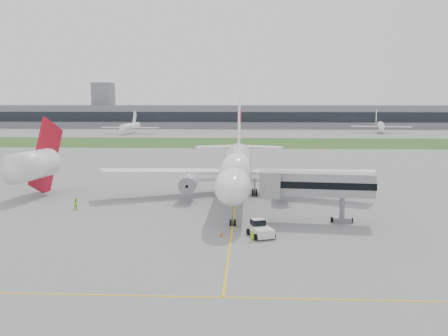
{
  "coord_description": "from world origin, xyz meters",
  "views": [
    {
      "loc": [
        2.17,
        -81.39,
        17.04
      ],
      "look_at": [
        -2.05,
        2.0,
        5.66
      ],
      "focal_mm": 40.0,
      "sensor_mm": 36.0,
      "label": 1
    }
  ],
  "objects_px": {
    "pushback_tug": "(260,229)",
    "neighbor_aircraft": "(33,164)",
    "airliner": "(237,166)",
    "ground_crew_near": "(252,235)",
    "jet_bridge": "(313,185)"
  },
  "relations": [
    {
      "from": "pushback_tug",
      "to": "jet_bridge",
      "type": "bearing_deg",
      "value": 25.0
    },
    {
      "from": "pushback_tug",
      "to": "ground_crew_near",
      "type": "xyz_separation_m",
      "value": [
        -1.0,
        -2.55,
        -0.14
      ]
    },
    {
      "from": "airliner",
      "to": "jet_bridge",
      "type": "xyz_separation_m",
      "value": [
        11.05,
        -17.43,
        -0.26
      ]
    },
    {
      "from": "airliner",
      "to": "pushback_tug",
      "type": "bearing_deg",
      "value": -81.72
    },
    {
      "from": "ground_crew_near",
      "to": "airliner",
      "type": "bearing_deg",
      "value": -122.05
    },
    {
      "from": "airliner",
      "to": "ground_crew_near",
      "type": "distance_m",
      "value": 27.97
    },
    {
      "from": "airliner",
      "to": "pushback_tug",
      "type": "distance_m",
      "value": 25.57
    },
    {
      "from": "airliner",
      "to": "neighbor_aircraft",
      "type": "height_order",
      "value": "airliner"
    },
    {
      "from": "pushback_tug",
      "to": "neighbor_aircraft",
      "type": "xyz_separation_m",
      "value": [
        -39.37,
        23.79,
        4.92
      ]
    },
    {
      "from": "pushback_tug",
      "to": "ground_crew_near",
      "type": "height_order",
      "value": "pushback_tug"
    },
    {
      "from": "airliner",
      "to": "pushback_tug",
      "type": "xyz_separation_m",
      "value": [
        3.62,
        -24.87,
        -4.73
      ]
    },
    {
      "from": "airliner",
      "to": "neighbor_aircraft",
      "type": "distance_m",
      "value": 35.77
    },
    {
      "from": "airliner",
      "to": "ground_crew_near",
      "type": "relative_size",
      "value": 33.81
    },
    {
      "from": "airliner",
      "to": "ground_crew_near",
      "type": "bearing_deg",
      "value": -84.54
    },
    {
      "from": "pushback_tug",
      "to": "ground_crew_near",
      "type": "distance_m",
      "value": 2.74
    }
  ]
}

